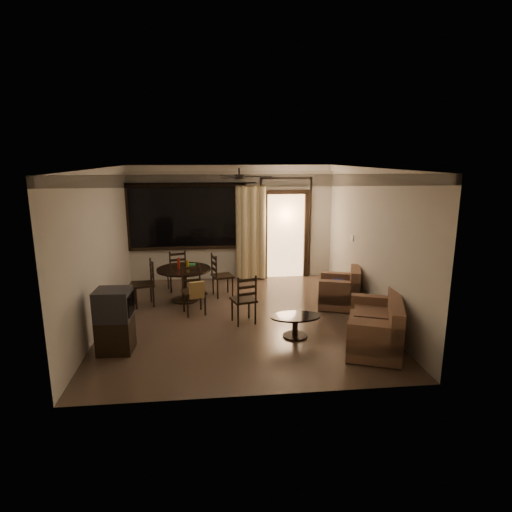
{
  "coord_description": "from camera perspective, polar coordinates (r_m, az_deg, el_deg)",
  "views": [
    {
      "loc": [
        -0.55,
        -7.67,
        3.01
      ],
      "look_at": [
        0.32,
        0.2,
        1.15
      ],
      "focal_mm": 30.0,
      "sensor_mm": 36.0,
      "label": 1
    }
  ],
  "objects": [
    {
      "name": "dining_table",
      "position": [
        9.14,
        -9.56,
        -2.53
      ],
      "size": [
        1.13,
        1.13,
        0.93
      ],
      "rotation": [
        0.0,
        0.0,
        0.27
      ],
      "color": "black",
      "rests_on": "ground"
    },
    {
      "name": "room_shell",
      "position": [
        9.58,
        0.58,
        6.14
      ],
      "size": [
        5.5,
        6.7,
        5.5
      ],
      "color": "beige",
      "rests_on": "ground"
    },
    {
      "name": "dining_chair_north",
      "position": [
        9.96,
        -10.5,
        -2.91
      ],
      "size": [
        0.52,
        0.52,
        0.95
      ],
      "rotation": [
        0.0,
        0.0,
        3.41
      ],
      "color": "black",
      "rests_on": "ground"
    },
    {
      "name": "coffee_table",
      "position": [
        7.37,
        5.25,
        -8.84
      ],
      "size": [
        0.86,
        0.51,
        0.38
      ],
      "rotation": [
        0.0,
        0.0,
        0.31
      ],
      "color": "black",
      "rests_on": "ground"
    },
    {
      "name": "dining_chair_west",
      "position": [
        9.09,
        -14.67,
        -4.69
      ],
      "size": [
        0.52,
        0.52,
        0.95
      ],
      "rotation": [
        0.0,
        0.0,
        -1.3
      ],
      "color": "black",
      "rests_on": "ground"
    },
    {
      "name": "dining_chair_east",
      "position": [
        9.42,
        -4.53,
        -3.66
      ],
      "size": [
        0.52,
        0.52,
        0.95
      ],
      "rotation": [
        0.0,
        0.0,
        1.84
      ],
      "color": "black",
      "rests_on": "ground"
    },
    {
      "name": "dining_chair_south",
      "position": [
        8.42,
        -8.23,
        -5.67
      ],
      "size": [
        0.52,
        0.56,
        0.95
      ],
      "rotation": [
        0.0,
        0.0,
        0.27
      ],
      "color": "black",
      "rests_on": "ground"
    },
    {
      "name": "ground",
      "position": [
        8.25,
        -2.1,
        -8.18
      ],
      "size": [
        5.5,
        5.5,
        0.0
      ],
      "primitive_type": "plane",
      "color": "#7F6651",
      "rests_on": "ground"
    },
    {
      "name": "side_chair",
      "position": [
        7.91,
        -1.63,
        -7.0
      ],
      "size": [
        0.51,
        0.51,
        0.93
      ],
      "rotation": [
        0.0,
        0.0,
        3.41
      ],
      "color": "black",
      "rests_on": "ground"
    },
    {
      "name": "sofa",
      "position": [
        7.22,
        15.95,
        -9.16
      ],
      "size": [
        1.29,
        1.7,
        0.81
      ],
      "rotation": [
        0.0,
        0.0,
        -0.37
      ],
      "color": "#42211E",
      "rests_on": "ground"
    },
    {
      "name": "armchair",
      "position": [
        8.88,
        11.37,
        -4.62
      ],
      "size": [
        1.0,
        1.0,
        0.8
      ],
      "rotation": [
        0.0,
        0.0,
        -0.32
      ],
      "color": "#42211E",
      "rests_on": "ground"
    },
    {
      "name": "tv_cabinet",
      "position": [
        7.07,
        -18.33,
        -8.19
      ],
      "size": [
        0.56,
        0.5,
        1.02
      ],
      "rotation": [
        0.0,
        0.0,
        -0.05
      ],
      "color": "black",
      "rests_on": "ground"
    }
  ]
}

